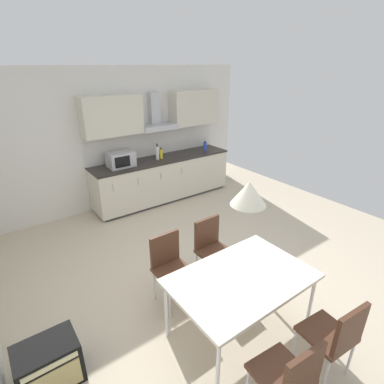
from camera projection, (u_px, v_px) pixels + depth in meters
ground_plane at (209, 276)px, 4.09m from camera, size 7.27×8.68×0.02m
wall_back at (114, 139)px, 5.75m from camera, size 5.82×0.10×2.65m
kitchen_counter at (163, 178)px, 6.27m from camera, size 2.95×0.69×0.89m
backsplash_tile at (154, 143)px, 6.23m from camera, size 2.93×0.02×0.49m
upper_wall_cabinets at (156, 112)px, 5.85m from camera, size 2.93×0.40×0.71m
microwave at (121, 159)px, 5.55m from camera, size 0.48×0.35×0.28m
bottle_blue at (205, 146)px, 6.62m from camera, size 0.08×0.08×0.21m
bottle_yellow at (161, 154)px, 6.04m from camera, size 0.07×0.07×0.23m
bottle_white at (157, 153)px, 5.96m from camera, size 0.07×0.07×0.32m
dining_table at (242, 281)px, 2.98m from camera, size 1.41×0.93×0.73m
chair_far_left at (170, 262)px, 3.49m from camera, size 0.40×0.40×0.87m
chair_near_right at (336, 334)px, 2.57m from camera, size 0.44×0.44×0.87m
chair_near_left at (290, 375)px, 2.23m from camera, size 0.43×0.43×0.87m
chair_far_right at (211, 245)px, 3.83m from camera, size 0.41×0.41×0.87m
guitar_amp at (49, 364)px, 2.65m from camera, size 0.52×0.37×0.44m
pendant_lamp at (249, 193)px, 2.60m from camera, size 0.32×0.32×0.22m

